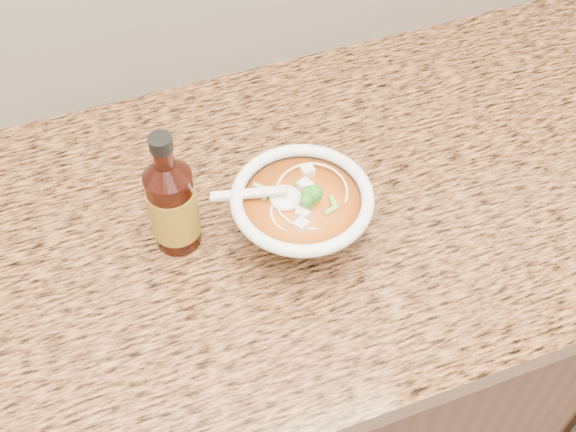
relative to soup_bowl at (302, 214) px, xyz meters
name	(u,v)px	position (x,y,z in m)	size (l,w,h in m)	color
cabinet	(247,370)	(-0.08, 0.06, -0.51)	(4.00, 0.65, 0.86)	black
counter_slab	(234,229)	(-0.08, 0.06, -0.06)	(4.00, 0.68, 0.04)	brown
soup_bowl	(302,214)	(0.00, 0.00, 0.00)	(0.21, 0.19, 0.11)	silver
hot_sauce_bottle	(173,204)	(-0.16, 0.05, 0.03)	(0.08, 0.08, 0.20)	#3F1008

